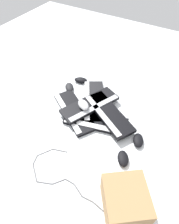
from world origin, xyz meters
name	(u,v)px	position (x,y,z in m)	size (l,w,h in m)	color
ground_plane	(85,107)	(0.00, 0.00, 0.00)	(3.20, 3.20, 0.00)	silver
keyboard_0	(94,101)	(0.09, -0.03, 0.01)	(0.45, 0.36, 0.03)	black
keyboard_1	(74,111)	(-0.09, 0.04, 0.01)	(0.36, 0.45, 0.03)	black
keyboard_2	(96,121)	(-0.09, -0.15, 0.01)	(0.26, 0.46, 0.03)	black
keyboard_3	(108,113)	(0.00, -0.20, 0.04)	(0.35, 0.46, 0.03)	black
keyboard_4	(90,105)	(0.01, -0.04, 0.04)	(0.46, 0.31, 0.03)	black
mouse_0	(81,80)	(0.24, 0.18, 0.02)	(0.11, 0.07, 0.04)	black
mouse_1	(83,105)	(-0.05, -0.02, 0.08)	(0.11, 0.07, 0.04)	#B7B7BC
mouse_2	(123,159)	(-0.26, -0.43, 0.02)	(0.11, 0.07, 0.04)	black
mouse_3	(69,87)	(0.11, 0.22, 0.02)	(0.11, 0.07, 0.04)	black
mouse_4	(138,140)	(-0.09, -0.46, 0.02)	(0.11, 0.07, 0.04)	black
cable_0	(59,175)	(-0.54, -0.16, 0.00)	(0.25, 0.51, 0.01)	#59595B
cardboard_box	(125,201)	(-0.50, -0.54, 0.08)	(0.22, 0.21, 0.16)	#9E774C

